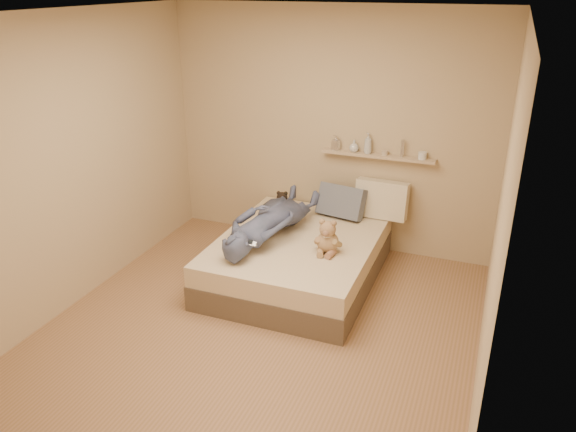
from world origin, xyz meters
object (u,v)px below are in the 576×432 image
at_px(pillow_cream, 382,199).
at_px(wall_shelf, 378,156).
at_px(game_console, 249,242).
at_px(dark_plush, 282,204).
at_px(person, 269,219).
at_px(bed, 298,259).
at_px(teddy_bear, 328,239).
at_px(pillow_grey, 341,201).

height_order(pillow_cream, wall_shelf, wall_shelf).
bearing_deg(game_console, dark_plush, 94.32).
height_order(game_console, person, person).
bearing_deg(pillow_cream, person, -136.44).
bearing_deg(wall_shelf, bed, -121.18).
distance_m(bed, pillow_cream, 1.13).
bearing_deg(teddy_bear, wall_shelf, 80.31).
distance_m(person, wall_shelf, 1.36).
bearing_deg(person, game_console, 96.29).
relative_size(dark_plush, wall_shelf, 0.22).
xyz_separation_m(pillow_grey, wall_shelf, (0.32, 0.22, 0.48)).
height_order(pillow_cream, person, pillow_cream).
relative_size(pillow_cream, wall_shelf, 0.46).
bearing_deg(game_console, person, 88.82).
bearing_deg(game_console, teddy_bear, 25.77).
bearing_deg(pillow_cream, dark_plush, -162.33).
bearing_deg(person, bed, -162.92).
xyz_separation_m(teddy_bear, dark_plush, (-0.73, 0.71, -0.02)).
relative_size(person, wall_shelf, 1.24).
height_order(bed, person, person).
bearing_deg(bed, dark_plush, 126.29).
xyz_separation_m(bed, person, (-0.29, -0.05, 0.40)).
height_order(dark_plush, pillow_cream, pillow_cream).
bearing_deg(dark_plush, pillow_grey, 16.69).
relative_size(bed, dark_plush, 7.04).
relative_size(teddy_bear, dark_plush, 1.26).
distance_m(pillow_cream, pillow_grey, 0.43).
height_order(dark_plush, pillow_grey, pillow_grey).
distance_m(pillow_grey, person, 0.90).
distance_m(dark_plush, person, 0.57).
relative_size(bed, pillow_cream, 3.45).
relative_size(teddy_bear, pillow_grey, 0.68).
bearing_deg(pillow_cream, bed, -127.54).
bearing_deg(wall_shelf, person, -131.13).
bearing_deg(dark_plush, bed, -53.71).
distance_m(dark_plush, pillow_grey, 0.64).
bearing_deg(dark_plush, wall_shelf, 23.48).
distance_m(game_console, teddy_bear, 0.73).
height_order(bed, dark_plush, dark_plush).
bearing_deg(teddy_bear, bed, 151.40).
relative_size(pillow_cream, pillow_grey, 1.10).
relative_size(game_console, teddy_bear, 0.46).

